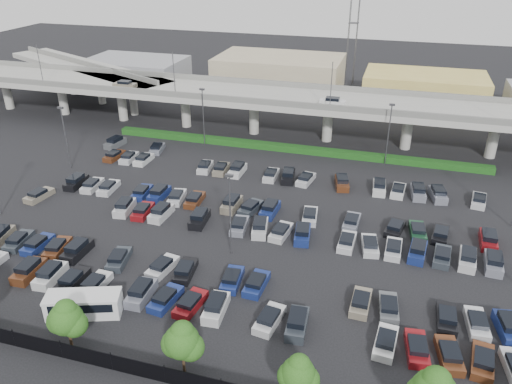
# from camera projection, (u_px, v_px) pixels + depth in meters

# --- Properties ---
(ground) EXTENTS (280.00, 280.00, 0.00)m
(ground) POSITION_uv_depth(u_px,v_px,m) (251.00, 220.00, 66.19)
(ground) COLOR black
(overpass) EXTENTS (150.00, 13.00, 15.80)m
(overpass) POSITION_uv_depth(u_px,v_px,m) (300.00, 102.00, 90.43)
(overpass) COLOR #97968F
(overpass) RESTS_ON ground
(on_ramp) EXTENTS (50.93, 30.13, 8.80)m
(on_ramp) POSITION_uv_depth(u_px,v_px,m) (86.00, 70.00, 112.93)
(on_ramp) COLOR #97968F
(on_ramp) RESTS_ON ground
(hedge) EXTENTS (66.00, 1.60, 1.10)m
(hedge) POSITION_uv_depth(u_px,v_px,m) (292.00, 149.00, 87.33)
(hedge) COLOR #163910
(hedge) RESTS_ON ground
(fence) EXTENTS (70.00, 0.10, 2.00)m
(fence) POSITION_uv_depth(u_px,v_px,m) (153.00, 372.00, 41.85)
(fence) COLOR black
(fence) RESTS_ON ground
(tree_row) EXTENTS (65.07, 3.66, 5.94)m
(tree_row) POSITION_uv_depth(u_px,v_px,m) (167.00, 338.00, 41.73)
(tree_row) COLOR #332316
(tree_row) RESTS_ON ground
(shuttle_bus) EXTENTS (7.71, 4.75, 2.34)m
(shuttle_bus) POSITION_uv_depth(u_px,v_px,m) (84.00, 304.00, 49.14)
(shuttle_bus) COLOR silver
(shuttle_bus) RESTS_ON ground
(parked_cars) EXTENTS (62.99, 41.66, 1.67)m
(parked_cars) POSITION_uv_depth(u_px,v_px,m) (241.00, 229.00, 62.96)
(parked_cars) COLOR slate
(parked_cars) RESTS_ON ground
(light_poles) EXTENTS (66.90, 48.38, 10.30)m
(light_poles) POSITION_uv_depth(u_px,v_px,m) (225.00, 168.00, 66.10)
(light_poles) COLOR #444448
(light_poles) RESTS_ON ground
(distant_buildings) EXTENTS (138.00, 24.00, 9.00)m
(distant_buildings) POSITION_uv_depth(u_px,v_px,m) (380.00, 83.00, 114.27)
(distant_buildings) COLOR gray
(distant_buildings) RESTS_ON ground
(comm_tower) EXTENTS (2.40, 2.40, 30.00)m
(comm_tower) POSITION_uv_depth(u_px,v_px,m) (354.00, 20.00, 121.41)
(comm_tower) COLOR #444448
(comm_tower) RESTS_ON ground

